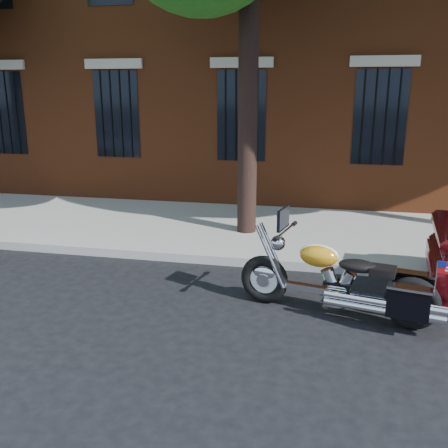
# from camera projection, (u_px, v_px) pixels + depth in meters

# --- Properties ---
(ground) EXTENTS (120.00, 120.00, 0.00)m
(ground) POSITION_uv_depth(u_px,v_px,m) (178.00, 295.00, 7.03)
(ground) COLOR black
(ground) RESTS_ON ground
(curb) EXTENTS (40.00, 0.16, 0.15)m
(curb) POSITION_uv_depth(u_px,v_px,m) (202.00, 258.00, 8.31)
(curb) COLOR gray
(curb) RESTS_ON ground
(sidewalk) EXTENTS (40.00, 3.60, 0.15)m
(sidewalk) POSITION_uv_depth(u_px,v_px,m) (225.00, 228.00, 10.09)
(sidewalk) COLOR gray
(sidewalk) RESTS_ON ground
(motorcycle) EXTENTS (2.54, 1.12, 1.34)m
(motorcycle) POSITION_uv_depth(u_px,v_px,m) (345.00, 284.00, 6.24)
(motorcycle) COLOR black
(motorcycle) RESTS_ON ground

